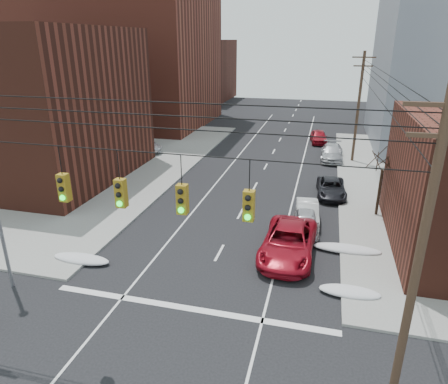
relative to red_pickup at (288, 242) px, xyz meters
The scene contains 23 objects.
sidewalk_nw 34.15m from the red_pickup, 155.25° to the left, with size 40.00×40.00×0.15m, color gray.
building_brick_tall 47.21m from the red_pickup, 128.43° to the left, with size 24.00×20.00×30.00m, color maroon.
building_brick_near 28.18m from the red_pickup, 160.33° to the left, with size 20.00×16.00×13.00m, color #4A2016.
building_brick_far 68.43m from the red_pickup, 116.08° to the left, with size 22.00×18.00×12.00m, color #4A2016.
building_glass 61.52m from the red_pickup, 70.76° to the left, with size 20.00×18.00×22.00m, color gray.
utility_pole_right 11.76m from the red_pickup, 65.14° to the right, with size 2.20×0.28×11.00m.
utility_pole_far 22.31m from the red_pickup, 78.08° to the left, with size 2.20×0.28×11.00m.
traffic_signals 12.23m from the red_pickup, 111.87° to the right, with size 17.00×0.42×2.02m.
bare_tree 9.29m from the red_pickup, 52.58° to the left, with size 2.09×2.20×4.93m.
snow_nw 12.01m from the red_pickup, 162.00° to the right, with size 3.50×1.08×0.42m, color silver.
snow_ne 4.72m from the red_pickup, 43.35° to the right, with size 3.00×1.08×0.42m, color silver.
snow_east_far 3.70m from the red_pickup, 20.86° to the left, with size 4.00×1.08×0.42m, color silver.
red_pickup is the anchor object (origin of this frame).
parked_car_a 3.56m from the red_pickup, 77.06° to the left, with size 1.64×4.08×1.39m, color #B8B9BE.
parked_car_b 5.22m from the red_pickup, 81.21° to the left, with size 1.46×4.19×1.38m, color silver.
parked_car_c 10.88m from the red_pickup, 77.27° to the left, with size 2.22×4.82×1.34m, color black.
parked_car_d 21.56m from the red_pickup, 83.62° to the left, with size 2.22×5.47×1.59m, color #A8A9AD.
parked_car_e 28.76m from the red_pickup, 88.41° to the left, with size 1.84×4.58×1.56m, color maroon.
parked_car_f 28.94m from the red_pickup, 88.42° to the left, with size 1.37×3.93×1.29m, color black.
lot_car_a 20.98m from the red_pickup, 157.80° to the left, with size 1.39×3.98×1.31m, color silver.
lot_car_b 25.91m from the red_pickup, 135.71° to the left, with size 2.58×5.60×1.56m, color #ADADB2.
lot_car_c 24.70m from the red_pickup, 159.67° to the left, with size 2.08×5.11×1.48m, color black.
lot_car_d 24.33m from the red_pickup, 151.84° to the left, with size 1.76×4.37×1.49m, color #AFAFB4.
Camera 1 is at (5.51, -8.32, 11.94)m, focal length 32.00 mm.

